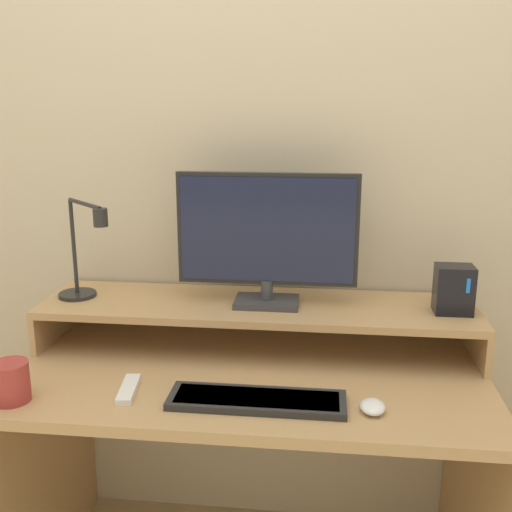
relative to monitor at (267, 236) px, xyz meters
name	(u,v)px	position (x,y,z in m)	size (l,w,h in m)	color
wall_back	(265,163)	(-0.03, 0.21, 0.19)	(6.00, 0.05, 2.50)	beige
desk	(251,434)	(-0.03, -0.16, -0.54)	(1.29, 0.67, 0.72)	tan
monitor_shelf	(257,309)	(-0.03, 0.01, -0.23)	(1.29, 0.32, 0.14)	tan
monitor	(267,236)	(0.00, 0.00, 0.00)	(0.52, 0.12, 0.39)	#38383D
desk_lamp	(83,261)	(-0.55, -0.03, -0.08)	(0.22, 0.21, 0.31)	black
router_dock	(454,289)	(0.53, -0.01, -0.14)	(0.10, 0.08, 0.14)	black
keyboard	(257,400)	(0.01, -0.35, -0.34)	(0.44, 0.13, 0.02)	#282828
mouse	(373,407)	(0.29, -0.36, -0.33)	(0.06, 0.08, 0.03)	white
remote_control	(128,389)	(-0.32, -0.33, -0.34)	(0.06, 0.15, 0.02)	white
mug	(11,382)	(-0.60, -0.40, -0.29)	(0.09, 0.09, 0.10)	#9E332D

